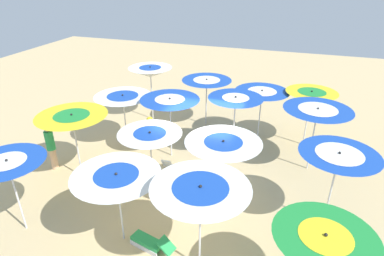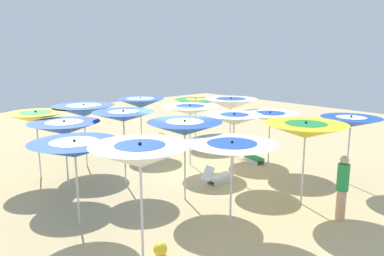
{
  "view_description": "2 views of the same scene",
  "coord_description": "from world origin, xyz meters",
  "views": [
    {
      "loc": [
        -9.13,
        -2.76,
        6.66
      ],
      "look_at": [
        1.0,
        0.58,
        1.3
      ],
      "focal_mm": 30.63,
      "sensor_mm": 36.0,
      "label": 1
    },
    {
      "loc": [
        7.55,
        9.29,
        4.25
      ],
      "look_at": [
        -1.28,
        -0.86,
        1.5
      ],
      "focal_mm": 34.47,
      "sensor_mm": 36.0,
      "label": 2
    }
  ],
  "objects": [
    {
      "name": "beach_umbrella_6",
      "position": [
        1.63,
        -0.84,
        2.27
      ],
      "size": [
        1.97,
        1.97,
        2.49
      ],
      "color": "silver",
      "rests_on": "ground"
    },
    {
      "name": "beach_umbrella_12",
      "position": [
        -3.97,
        3.85,
        2.06
      ],
      "size": [
        1.9,
        1.9,
        2.28
      ],
      "color": "silver",
      "rests_on": "ground"
    },
    {
      "name": "beach_umbrella_2",
      "position": [
        1.68,
        -3.61,
        2.14
      ],
      "size": [
        2.28,
        2.28,
        2.4
      ],
      "color": "silver",
      "rests_on": "ground"
    },
    {
      "name": "beach_umbrella_9",
      "position": [
        -1.47,
        1.07,
        2.06
      ],
      "size": [
        1.91,
        1.91,
        2.3
      ],
      "color": "silver",
      "rests_on": "ground"
    },
    {
      "name": "beachgoer_0",
      "position": [
        -1.2,
        5.09,
        0.9
      ],
      "size": [
        0.3,
        0.3,
        1.72
      ],
      "rotation": [
        0.0,
        0.0,
        4.91
      ],
      "color": "#D8A87F",
      "rests_on": "ground"
    },
    {
      "name": "beach_ball",
      "position": [
        3.36,
        3.45,
        0.15
      ],
      "size": [
        0.3,
        0.3,
        0.3
      ],
      "primitive_type": "sphere",
      "color": "yellow",
      "rests_on": "ground"
    },
    {
      "name": "ground",
      "position": [
        0.0,
        0.0,
        -0.02
      ],
      "size": [
        39.29,
        39.29,
        0.04
      ],
      "primitive_type": "cube",
      "color": "#D1B57F"
    },
    {
      "name": "beach_umbrella_4",
      "position": [
        -3.68,
        -1.16,
        2.17
      ],
      "size": [
        2.21,
        2.21,
        2.45
      ],
      "color": "silver",
      "rests_on": "ground"
    },
    {
      "name": "lounger_2",
      "position": [
        -3.53,
        0.23,
        0.2
      ],
      "size": [
        0.66,
        1.32,
        0.53
      ],
      "rotation": [
        0.0,
        0.0,
        7.6
      ],
      "color": "silver",
      "rests_on": "ground"
    },
    {
      "name": "beach_umbrella_13",
      "position": [
        -1.33,
        3.85,
        2.15
      ],
      "size": [
        2.27,
        2.27,
        2.41
      ],
      "color": "silver",
      "rests_on": "ground"
    },
    {
      "name": "beach_umbrella_1",
      "position": [
        -1.15,
        -4.09,
        2.13
      ],
      "size": [
        2.05,
        2.05,
        2.39
      ],
      "color": "silver",
      "rests_on": "ground"
    },
    {
      "name": "beach_umbrella_7",
      "position": [
        3.26,
        -1.57,
        2.0
      ],
      "size": [
        2.15,
        2.15,
        2.25
      ],
      "color": "silver",
      "rests_on": "ground"
    },
    {
      "name": "beach_umbrella_8",
      "position": [
        -3.45,
        1.05,
        1.93
      ],
      "size": [
        2.22,
        2.22,
        2.14
      ],
      "color": "silver",
      "rests_on": "ground"
    },
    {
      "name": "beach_umbrella_10",
      "position": [
        0.96,
        1.41,
        2.15
      ],
      "size": [
        2.15,
        2.15,
        2.4
      ],
      "color": "silver",
      "rests_on": "ground"
    },
    {
      "name": "beach_umbrella_3",
      "position": [
        3.49,
        -3.42,
        2.11
      ],
      "size": [
        1.96,
        1.96,
        2.35
      ],
      "color": "silver",
      "rests_on": "ground"
    },
    {
      "name": "beach_umbrella_0",
      "position": [
        -4.0,
        -3.71,
        1.92
      ],
      "size": [
        2.0,
        2.0,
        2.15
      ],
      "color": "silver",
      "rests_on": "ground"
    },
    {
      "name": "lounger_0",
      "position": [
        -0.79,
        1.05,
        0.21
      ],
      "size": [
        1.26,
        0.42,
        0.66
      ],
      "rotation": [
        0.0,
        0.0,
        9.47
      ],
      "color": "silver",
      "rests_on": "ground"
    },
    {
      "name": "beach_umbrella_15",
      "position": [
        3.82,
        3.49,
        2.31
      ],
      "size": [
        1.96,
        1.96,
        2.59
      ],
      "color": "silver",
      "rests_on": "ground"
    },
    {
      "name": "beach_umbrella_5",
      "position": [
        -1.42,
        -1.12,
        2.14
      ],
      "size": [
        2.15,
        2.15,
        2.36
      ],
      "color": "silver",
      "rests_on": "ground"
    },
    {
      "name": "lounger_1",
      "position": [
        -1.99,
        -4.28,
        0.21
      ],
      "size": [
        1.45,
        0.47,
        0.6
      ],
      "rotation": [
        0.0,
        0.0,
        6.37
      ],
      "color": "#333338",
      "rests_on": "ground"
    },
    {
      "name": "beach_umbrella_14",
      "position": [
        1.21,
        3.46,
        1.97
      ],
      "size": [
        2.2,
        2.2,
        2.2
      ],
      "color": "silver",
      "rests_on": "ground"
    },
    {
      "name": "beach_umbrella_11",
      "position": [
        4.03,
        0.91,
        1.96
      ],
      "size": [
        2.17,
        2.17,
        2.21
      ],
      "color": "silver",
      "rests_on": "ground"
    }
  ]
}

